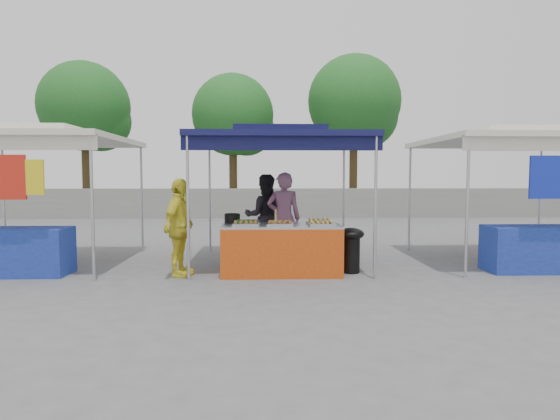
{
  "coord_description": "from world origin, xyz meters",
  "views": [
    {
      "loc": [
        -0.3,
        -7.94,
        1.65
      ],
      "look_at": [
        0.0,
        0.6,
        1.05
      ],
      "focal_mm": 30.0,
      "sensor_mm": 36.0,
      "label": 1
    }
  ],
  "objects_px": {
    "cooking_pot": "(232,218)",
    "vendor_woman": "(284,218)",
    "vendor_table": "(281,250)",
    "helper_man": "(265,216)",
    "wok_burner": "(351,246)",
    "customer_person": "(179,227)"
  },
  "relations": [
    {
      "from": "customer_person",
      "to": "cooking_pot",
      "type": "bearing_deg",
      "value": -47.16
    },
    {
      "from": "wok_burner",
      "to": "cooking_pot",
      "type": "bearing_deg",
      "value": -175.83
    },
    {
      "from": "vendor_table",
      "to": "helper_man",
      "type": "distance_m",
      "value": 1.73
    },
    {
      "from": "vendor_table",
      "to": "wok_burner",
      "type": "height_order",
      "value": "vendor_table"
    },
    {
      "from": "vendor_table",
      "to": "helper_man",
      "type": "height_order",
      "value": "helper_man"
    },
    {
      "from": "cooking_pot",
      "to": "wok_burner",
      "type": "distance_m",
      "value": 2.12
    },
    {
      "from": "vendor_table",
      "to": "customer_person",
      "type": "bearing_deg",
      "value": -177.33
    },
    {
      "from": "helper_man",
      "to": "vendor_table",
      "type": "bearing_deg",
      "value": 96.23
    },
    {
      "from": "wok_burner",
      "to": "customer_person",
      "type": "height_order",
      "value": "customer_person"
    },
    {
      "from": "wok_burner",
      "to": "vendor_woman",
      "type": "relative_size",
      "value": 0.45
    },
    {
      "from": "wok_burner",
      "to": "helper_man",
      "type": "distance_m",
      "value": 2.16
    },
    {
      "from": "vendor_table",
      "to": "customer_person",
      "type": "height_order",
      "value": "customer_person"
    },
    {
      "from": "vendor_table",
      "to": "vendor_woman",
      "type": "height_order",
      "value": "vendor_woman"
    },
    {
      "from": "cooking_pot",
      "to": "vendor_woman",
      "type": "bearing_deg",
      "value": 32.89
    },
    {
      "from": "vendor_table",
      "to": "helper_man",
      "type": "bearing_deg",
      "value": 99.56
    },
    {
      "from": "cooking_pot",
      "to": "helper_man",
      "type": "relative_size",
      "value": 0.16
    },
    {
      "from": "helper_man",
      "to": "wok_burner",
      "type": "bearing_deg",
      "value": 130.72
    },
    {
      "from": "cooking_pot",
      "to": "vendor_woman",
      "type": "height_order",
      "value": "vendor_woman"
    },
    {
      "from": "vendor_woman",
      "to": "cooking_pot",
      "type": "bearing_deg",
      "value": 35.45
    },
    {
      "from": "cooking_pot",
      "to": "wok_burner",
      "type": "height_order",
      "value": "cooking_pot"
    },
    {
      "from": "vendor_table",
      "to": "customer_person",
      "type": "distance_m",
      "value": 1.75
    },
    {
      "from": "cooking_pot",
      "to": "wok_burner",
      "type": "relative_size",
      "value": 0.35
    }
  ]
}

